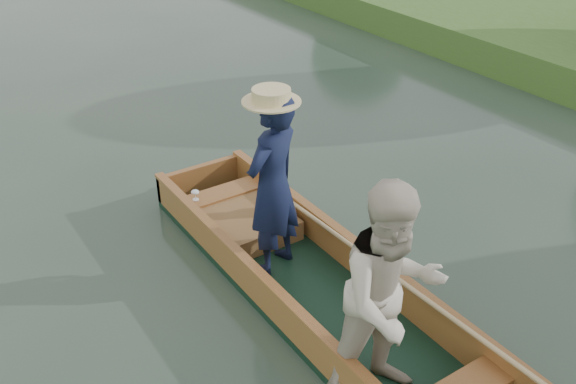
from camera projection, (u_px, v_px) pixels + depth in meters
ground at (324, 307)px, 5.98m from camera, size 120.00×120.00×0.00m
punt at (330, 263)px, 5.40m from camera, size 1.32×5.19×1.93m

